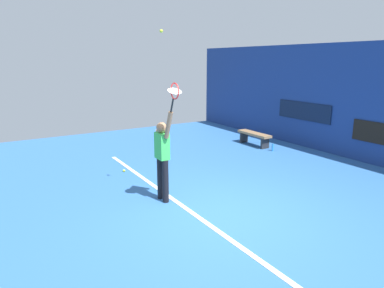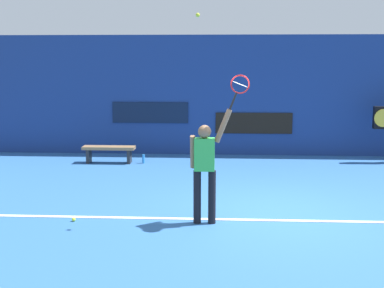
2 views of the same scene
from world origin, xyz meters
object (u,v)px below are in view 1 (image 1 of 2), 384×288
tennis_racket (174,93)px  spare_ball (124,171)px  court_bench (254,136)px  tennis_player (163,155)px  water_bottle (273,147)px  tennis_ball (161,31)px

tennis_racket → spare_ball: (-2.82, -0.04, -2.30)m
tennis_racket → court_bench: (-3.28, 4.93, -1.99)m
tennis_player → spare_ball: 2.46m
tennis_racket → court_bench: size_ratio=0.45×
tennis_racket → water_bottle: bearing=115.5°
court_bench → spare_ball: 5.00m
water_bottle → tennis_ball: bearing=-70.9°
court_bench → spare_ball: size_ratio=20.59×
tennis_racket → court_bench: 6.25m
tennis_player → spare_ball: size_ratio=28.91×
tennis_ball → spare_ball: tennis_ball is taller
tennis_player → tennis_racket: 1.43m
water_bottle → spare_ball: 4.99m
tennis_ball → tennis_player: bearing=-35.8°
court_bench → water_bottle: bearing=0.0°
tennis_ball → tennis_racket: bearing=-8.1°
water_bottle → spare_ball: (-0.47, -4.96, -0.09)m
water_bottle → spare_ball: bearing=-95.4°
tennis_ball → spare_ball: size_ratio=1.00×
court_bench → spare_ball: court_bench is taller
tennis_ball → court_bench: bearing=118.3°
court_bench → spare_ball: (0.46, -4.96, -0.30)m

